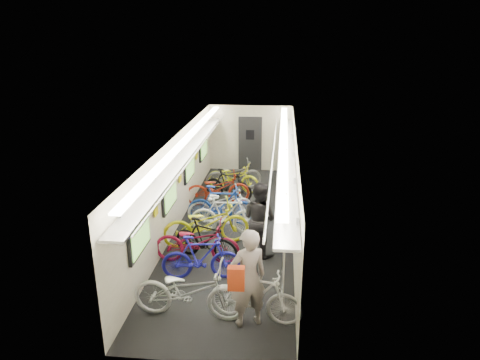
% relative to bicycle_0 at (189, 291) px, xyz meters
% --- Properties ---
extents(train_car_shell, '(10.00, 10.00, 10.00)m').
position_rel_bicycle_0_xyz_m(train_car_shell, '(0.02, 4.60, 1.13)').
color(train_car_shell, black).
rests_on(train_car_shell, ground).
extents(bicycle_0, '(2.05, 0.79, 1.06)m').
position_rel_bicycle_0_xyz_m(bicycle_0, '(0.00, 0.00, 0.00)').
color(bicycle_0, '#B1B2B6').
rests_on(bicycle_0, ground).
extents(bicycle_1, '(1.67, 0.66, 0.98)m').
position_rel_bicycle_0_xyz_m(bicycle_1, '(-0.02, 1.26, -0.04)').
color(bicycle_1, '#1F1DAE').
rests_on(bicycle_1, ground).
extents(bicycle_2, '(1.88, 0.67, 0.99)m').
position_rel_bicycle_0_xyz_m(bicycle_2, '(-0.24, 1.92, -0.04)').
color(bicycle_2, maroon).
rests_on(bicycle_2, ground).
extents(bicycle_3, '(1.69, 1.05, 0.98)m').
position_rel_bicycle_0_xyz_m(bicycle_3, '(-0.06, 2.03, -0.04)').
color(bicycle_3, black).
rests_on(bicycle_3, ground).
extents(bicycle_4, '(2.19, 1.36, 1.09)m').
position_rel_bicycle_0_xyz_m(bicycle_4, '(-0.19, 2.77, 0.01)').
color(bicycle_4, '#C2C212').
rests_on(bicycle_4, ground).
extents(bicycle_5, '(1.77, 0.57, 1.05)m').
position_rel_bicycle_0_xyz_m(bicycle_5, '(0.18, 3.41, -0.01)').
color(bicycle_5, white).
rests_on(bicycle_5, ground).
extents(bicycle_6, '(1.87, 1.16, 0.93)m').
position_rel_bicycle_0_xyz_m(bicycle_6, '(-0.06, 4.24, -0.07)').
color(bicycle_6, '#B9B8BD').
rests_on(bicycle_6, ground).
extents(bicycle_7, '(1.80, 0.52, 1.08)m').
position_rel_bicycle_0_xyz_m(bicycle_7, '(-0.00, 3.97, 0.01)').
color(bicycle_7, navy).
rests_on(bicycle_7, ground).
extents(bicycle_8, '(1.99, 1.06, 0.99)m').
position_rel_bicycle_0_xyz_m(bicycle_8, '(-0.31, 5.36, -0.04)').
color(bicycle_8, maroon).
rests_on(bicycle_8, ground).
extents(bicycle_9, '(1.63, 0.93, 0.94)m').
position_rel_bicycle_0_xyz_m(bicycle_9, '(-0.04, 5.80, -0.06)').
color(bicycle_9, black).
rests_on(bicycle_9, ground).
extents(bicycle_10, '(1.87, 1.10, 0.93)m').
position_rel_bicycle_0_xyz_m(bicycle_10, '(0.01, 6.54, -0.07)').
color(bicycle_10, '#C8CF13').
rests_on(bicycle_10, ground).
extents(bicycle_11, '(1.72, 0.75, 1.00)m').
position_rel_bicycle_0_xyz_m(bicycle_11, '(1.17, 0.00, -0.03)').
color(bicycle_11, white).
rests_on(bicycle_11, ground).
extents(bicycle_12, '(1.92, 1.11, 0.95)m').
position_rel_bicycle_0_xyz_m(bicycle_12, '(0.02, 6.77, -0.05)').
color(bicycle_12, slate).
rests_on(bicycle_12, ground).
extents(passenger_near, '(0.78, 0.67, 1.81)m').
position_rel_bicycle_0_xyz_m(passenger_near, '(1.05, -0.09, 0.37)').
color(passenger_near, gray).
rests_on(passenger_near, ground).
extents(passenger_mid, '(1.06, 1.02, 1.73)m').
position_rel_bicycle_0_xyz_m(passenger_mid, '(1.09, 2.48, 0.33)').
color(passenger_mid, black).
rests_on(passenger_mid, ground).
extents(backpack, '(0.27, 0.15, 0.38)m').
position_rel_bicycle_0_xyz_m(backpack, '(0.91, -0.71, 0.75)').
color(backpack, '#AA2E11').
rests_on(backpack, passenger_near).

